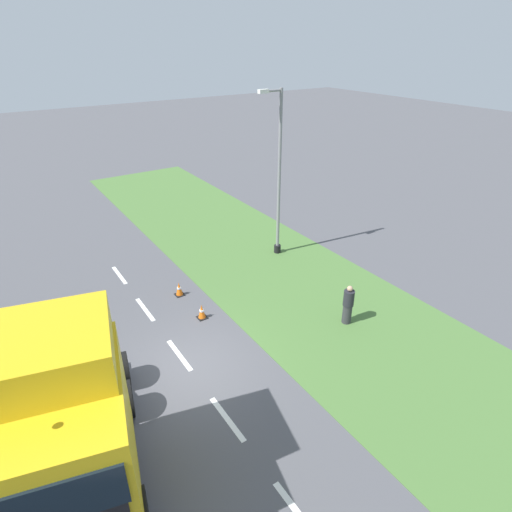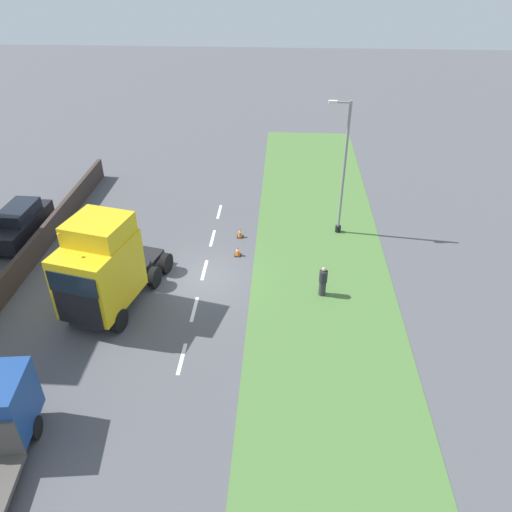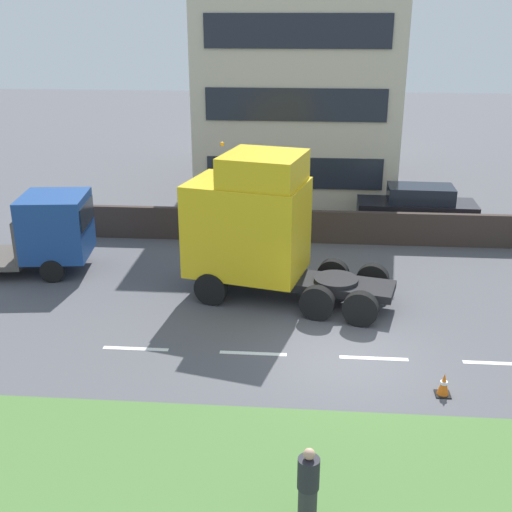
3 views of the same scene
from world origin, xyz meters
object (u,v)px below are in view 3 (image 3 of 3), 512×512
(flatbed_truck, at_px, (42,232))
(parked_car, at_px, (417,209))
(traffic_cone_lead, at_px, (444,385))
(lorry_cab, at_px, (255,226))
(pedestrian, at_px, (308,487))

(flatbed_truck, relative_size, parked_car, 1.32)
(flatbed_truck, bearing_deg, traffic_cone_lead, 54.20)
(lorry_cab, height_order, flatbed_truck, lorry_cab)
(parked_car, xyz_separation_m, traffic_cone_lead, (-12.34, 1.17, -0.66))
(lorry_cab, bearing_deg, flatbed_truck, 92.87)
(pedestrian, bearing_deg, parked_car, -14.71)
(traffic_cone_lead, bearing_deg, lorry_cab, 42.07)
(lorry_cab, relative_size, parked_car, 1.39)
(flatbed_truck, xyz_separation_m, parked_car, (5.45, -13.62, -0.50))
(flatbed_truck, bearing_deg, parked_car, 104.98)
(lorry_cab, relative_size, flatbed_truck, 1.05)
(parked_car, height_order, traffic_cone_lead, parked_car)
(flatbed_truck, bearing_deg, lorry_cab, 72.42)
(lorry_cab, relative_size, traffic_cone_lead, 11.58)
(lorry_cab, bearing_deg, parked_car, -27.98)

